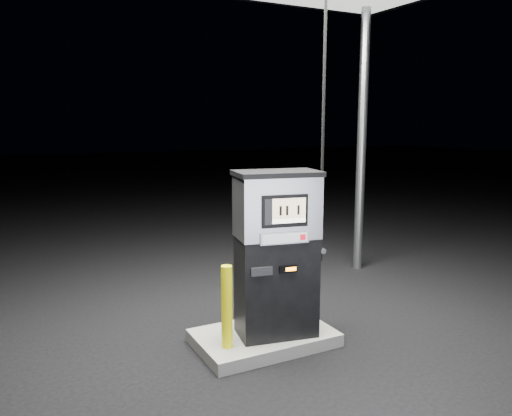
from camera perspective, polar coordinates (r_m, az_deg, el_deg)
name	(u,v)px	position (r m, az deg, el deg)	size (l,w,h in m)	color
ground	(264,344)	(6.15, 0.90, -15.25)	(80.00, 80.00, 0.00)	black
pump_island	(264,338)	(6.12, 0.90, -14.61)	(1.60, 1.00, 0.15)	gray
fuel_dispenser	(277,252)	(5.73, 2.40, -5.07)	(1.10, 0.73, 3.97)	black
bollard_left	(227,307)	(5.55, -3.35, -11.22)	(0.12, 0.12, 0.93)	#FFFB0E
bollard_right	(308,280)	(6.35, 6.02, -8.20)	(0.13, 0.13, 1.00)	#FFFB0E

